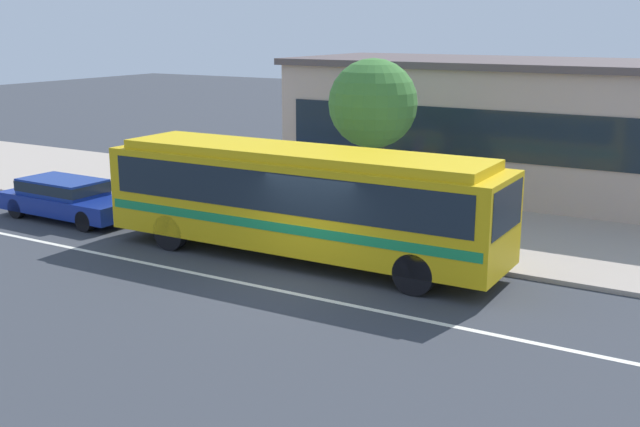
{
  "coord_description": "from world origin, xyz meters",
  "views": [
    {
      "loc": [
        9.54,
        -15.09,
        6.07
      ],
      "look_at": [
        -0.46,
        1.67,
        1.3
      ],
      "focal_mm": 43.52,
      "sensor_mm": 36.0,
      "label": 1
    }
  ],
  "objects_px": {
    "sedan_behind_bus": "(66,197)",
    "street_tree_near_stop": "(373,105)",
    "pedestrian_waiting_near_sign": "(293,190)",
    "pedestrian_walking_along_curb": "(262,185)",
    "transit_bus": "(300,196)",
    "bus_stop_sign": "(461,203)"
  },
  "relations": [
    {
      "from": "pedestrian_waiting_near_sign",
      "to": "pedestrian_walking_along_curb",
      "type": "bearing_deg",
      "value": 176.74
    },
    {
      "from": "sedan_behind_bus",
      "to": "bus_stop_sign",
      "type": "distance_m",
      "value": 12.66
    },
    {
      "from": "pedestrian_waiting_near_sign",
      "to": "street_tree_near_stop",
      "type": "distance_m",
      "value": 3.61
    },
    {
      "from": "pedestrian_waiting_near_sign",
      "to": "pedestrian_walking_along_curb",
      "type": "distance_m",
      "value": 1.22
    },
    {
      "from": "sedan_behind_bus",
      "to": "pedestrian_walking_along_curb",
      "type": "bearing_deg",
      "value": 31.73
    },
    {
      "from": "pedestrian_waiting_near_sign",
      "to": "bus_stop_sign",
      "type": "relative_size",
      "value": 0.7
    },
    {
      "from": "sedan_behind_bus",
      "to": "street_tree_near_stop",
      "type": "height_order",
      "value": "street_tree_near_stop"
    },
    {
      "from": "transit_bus",
      "to": "bus_stop_sign",
      "type": "xyz_separation_m",
      "value": [
        3.75,
        1.77,
        -0.1
      ]
    },
    {
      "from": "pedestrian_walking_along_curb",
      "to": "bus_stop_sign",
      "type": "distance_m",
      "value": 7.32
    },
    {
      "from": "street_tree_near_stop",
      "to": "pedestrian_walking_along_curb",
      "type": "bearing_deg",
      "value": -153.77
    },
    {
      "from": "sedan_behind_bus",
      "to": "street_tree_near_stop",
      "type": "xyz_separation_m",
      "value": [
        8.44,
        4.82,
        2.95
      ]
    },
    {
      "from": "bus_stop_sign",
      "to": "street_tree_near_stop",
      "type": "distance_m",
      "value": 5.37
    },
    {
      "from": "sedan_behind_bus",
      "to": "pedestrian_waiting_near_sign",
      "type": "bearing_deg",
      "value": 26.19
    },
    {
      "from": "pedestrian_walking_along_curb",
      "to": "bus_stop_sign",
      "type": "xyz_separation_m",
      "value": [
        7.18,
        -1.35,
        0.52
      ]
    },
    {
      "from": "pedestrian_waiting_near_sign",
      "to": "bus_stop_sign",
      "type": "height_order",
      "value": "bus_stop_sign"
    },
    {
      "from": "pedestrian_waiting_near_sign",
      "to": "bus_stop_sign",
      "type": "xyz_separation_m",
      "value": [
        5.96,
        -1.28,
        0.54
      ]
    },
    {
      "from": "transit_bus",
      "to": "pedestrian_walking_along_curb",
      "type": "relative_size",
      "value": 6.61
    },
    {
      "from": "bus_stop_sign",
      "to": "pedestrian_waiting_near_sign",
      "type": "bearing_deg",
      "value": 167.92
    },
    {
      "from": "sedan_behind_bus",
      "to": "pedestrian_walking_along_curb",
      "type": "xyz_separation_m",
      "value": [
        5.3,
        3.28,
        0.37
      ]
    },
    {
      "from": "pedestrian_waiting_near_sign",
      "to": "transit_bus",
      "type": "bearing_deg",
      "value": -54.03
    },
    {
      "from": "transit_bus",
      "to": "bus_stop_sign",
      "type": "bearing_deg",
      "value": 25.34
    },
    {
      "from": "pedestrian_waiting_near_sign",
      "to": "pedestrian_walking_along_curb",
      "type": "relative_size",
      "value": 0.98
    }
  ]
}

